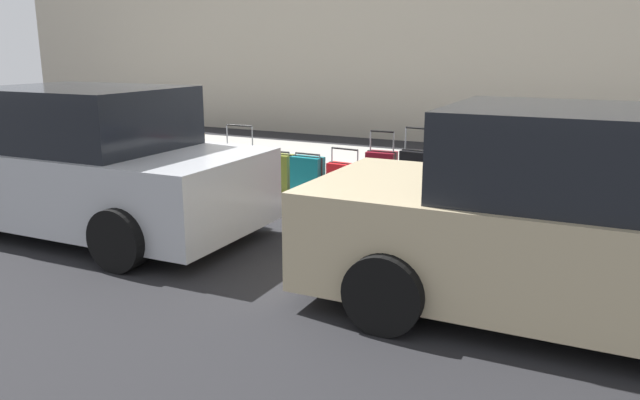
% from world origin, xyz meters
% --- Properties ---
extents(ground_plane, '(40.00, 40.00, 0.00)m').
position_xyz_m(ground_plane, '(0.00, 0.00, 0.00)').
color(ground_plane, black).
extents(sidewalk_curb, '(18.00, 5.00, 0.14)m').
position_xyz_m(sidewalk_curb, '(0.00, -2.50, 0.07)').
color(sidewalk_curb, '#9E9B93').
rests_on(sidewalk_curb, ground_plane).
extents(suitcase_olive_0, '(0.36, 0.27, 0.79)m').
position_xyz_m(suitcase_olive_0, '(-4.32, -0.59, 0.51)').
color(suitcase_olive_0, '#59601E').
rests_on(suitcase_olive_0, sidewalk_curb).
extents(suitcase_silver_1, '(0.49, 0.20, 0.84)m').
position_xyz_m(suitcase_silver_1, '(-3.80, -0.58, 0.40)').
color(suitcase_silver_1, '#9EA0A8').
rests_on(suitcase_silver_1, sidewalk_curb).
extents(suitcase_navy_2, '(0.38, 0.22, 1.01)m').
position_xyz_m(suitcase_navy_2, '(-3.27, -0.68, 0.53)').
color(suitcase_navy_2, navy).
rests_on(suitcase_navy_2, sidewalk_curb).
extents(suitcase_black_3, '(0.44, 0.26, 1.07)m').
position_xyz_m(suitcase_black_3, '(-2.77, -0.55, 0.52)').
color(suitcase_black_3, black).
rests_on(suitcase_black_3, sidewalk_curb).
extents(suitcase_maroon_4, '(0.38, 0.26, 0.99)m').
position_xyz_m(suitcase_maroon_4, '(-2.27, -0.58, 0.50)').
color(suitcase_maroon_4, maroon).
rests_on(suitcase_maroon_4, sidewalk_curb).
extents(suitcase_red_5, '(0.47, 0.24, 0.73)m').
position_xyz_m(suitcase_red_5, '(-1.75, -0.57, 0.40)').
color(suitcase_red_5, red).
rests_on(suitcase_red_5, sidewalk_curb).
extents(suitcase_teal_6, '(0.45, 0.24, 0.62)m').
position_xyz_m(suitcase_teal_6, '(-1.20, -0.55, 0.42)').
color(suitcase_teal_6, '#0F606B').
rests_on(suitcase_teal_6, sidewalk_curb).
extents(suitcase_olive_7, '(0.44, 0.24, 0.60)m').
position_xyz_m(suitcase_olive_7, '(-0.66, -0.66, 0.41)').
color(suitcase_olive_7, '#59601E').
rests_on(suitcase_olive_7, sidewalk_curb).
extents(suitcase_silver_8, '(0.50, 0.19, 0.95)m').
position_xyz_m(suitcase_silver_8, '(-0.10, -0.55, 0.46)').
color(suitcase_silver_8, '#9EA0A8').
rests_on(suitcase_silver_8, sidewalk_curb).
extents(fire_hydrant, '(0.39, 0.21, 0.85)m').
position_xyz_m(fire_hydrant, '(0.71, -0.62, 0.59)').
color(fire_hydrant, '#D89E0C').
rests_on(fire_hydrant, sidewalk_curb).
extents(bollard_post, '(0.12, 0.12, 0.81)m').
position_xyz_m(bollard_post, '(1.20, -0.47, 0.55)').
color(bollard_post, brown).
rests_on(bollard_post, sidewalk_curb).
extents(parked_car_beige_0, '(4.79, 2.15, 1.71)m').
position_xyz_m(parked_car_beige_0, '(-5.02, 1.62, 0.80)').
color(parked_car_beige_0, tan).
rests_on(parked_car_beige_0, ground_plane).
extents(parked_car_silver_1, '(4.28, 2.20, 1.71)m').
position_xyz_m(parked_car_silver_1, '(0.58, 1.62, 0.79)').
color(parked_car_silver_1, '#B2B5BA').
rests_on(parked_car_silver_1, ground_plane).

